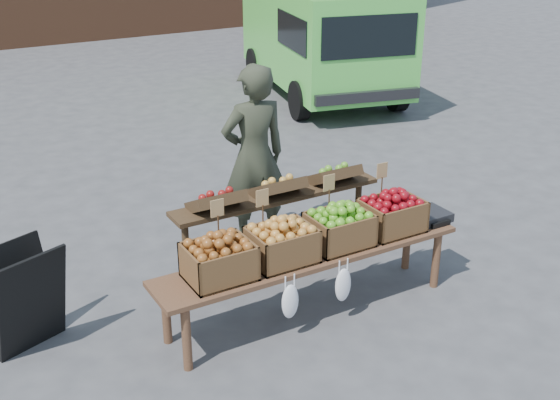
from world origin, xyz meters
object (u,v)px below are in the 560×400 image
delivery_van (321,41)px  back_table (278,223)px  vendor (254,157)px  display_bench (310,283)px  crate_green_apples (392,216)px  crate_golden_apples (219,262)px  chalkboard_sign (25,298)px  weighing_scale (428,216)px  crate_red_apples (339,230)px  crate_russet_pears (282,245)px

delivery_van → back_table: size_ratio=2.02×
vendor → display_bench: (-0.24, -1.41, -0.63)m
delivery_van → vendor: 5.85m
crate_green_apples → back_table: bearing=135.1°
crate_golden_apples → crate_green_apples: bearing=0.0°
chalkboard_sign → weighing_scale: 3.46m
back_table → crate_red_apples: (0.17, -0.72, 0.19)m
delivery_van → crate_green_apples: size_ratio=8.47×
crate_russet_pears → crate_red_apples: (0.55, 0.00, 0.00)m
delivery_van → crate_golden_apples: size_ratio=8.47×
back_table → display_bench: back_table is taller
chalkboard_sign → crate_russet_pears: size_ratio=1.71×
crate_golden_apples → crate_russet_pears: 0.55m
chalkboard_sign → crate_red_apples: (2.41, -0.69, 0.28)m
chalkboard_sign → back_table: 2.24m
back_table → delivery_van: bearing=53.2°
back_table → weighing_scale: 1.36m
display_bench → crate_russet_pears: (-0.28, 0.00, 0.42)m
vendor → chalkboard_sign: size_ratio=2.14×
chalkboard_sign → display_bench: (2.13, -0.69, -0.14)m
crate_golden_apples → vendor: bearing=53.0°
weighing_scale → delivery_van: bearing=65.2°
delivery_van → crate_green_apples: 6.70m
chalkboard_sign → crate_golden_apples: 1.51m
display_bench → chalkboard_sign: bearing=162.0°
delivery_van → display_bench: delivery_van is taller
weighing_scale → crate_red_apples: bearing=180.0°
delivery_van → vendor: size_ratio=2.31×
crate_green_apples → chalkboard_sign: bearing=166.8°
crate_golden_apples → crate_green_apples: (1.65, 0.00, 0.00)m
back_table → crate_russet_pears: bearing=-117.7°
vendor → crate_red_apples: (0.04, -1.41, -0.21)m
display_bench → weighing_scale: 1.29m
back_table → crate_russet_pears: (-0.38, -0.72, 0.19)m
vendor → crate_russet_pears: vendor is taller
back_table → chalkboard_sign: bearing=-179.3°
vendor → display_bench: vendor is taller
vendor → back_table: size_ratio=0.87×
back_table → crate_red_apples: back_table is taller
display_bench → crate_golden_apples: (-0.82, 0.00, 0.42)m
crate_red_apples → crate_golden_apples: bearing=180.0°
crate_red_apples → crate_green_apples: bearing=0.0°
crate_golden_apples → display_bench: bearing=0.0°
delivery_van → crate_russet_pears: bearing=-112.7°
delivery_van → back_table: (-3.88, -5.18, -0.43)m
delivery_van → chalkboard_sign: size_ratio=4.94×
delivery_van → weighing_scale: (-2.73, -5.90, -0.34)m
chalkboard_sign → crate_green_apples: size_ratio=1.71×
back_table → crate_red_apples: 0.76m
delivery_van → vendor: delivery_van is taller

